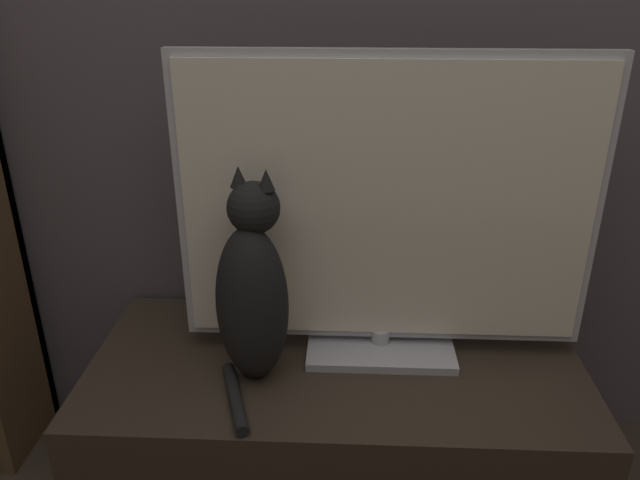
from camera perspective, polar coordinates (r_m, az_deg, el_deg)
tv_stand at (r=1.63m, az=1.41°, el=-16.84°), size 1.16×0.56×0.41m
tv at (r=1.40m, az=6.05°, el=2.19°), size 0.94×0.21×0.71m
cat at (r=1.36m, az=-6.14°, el=-4.86°), size 0.20×0.31×0.49m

